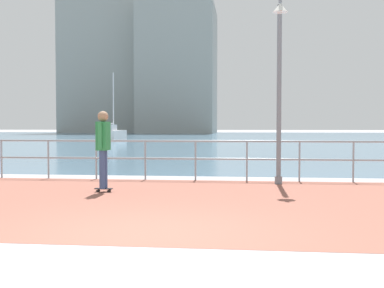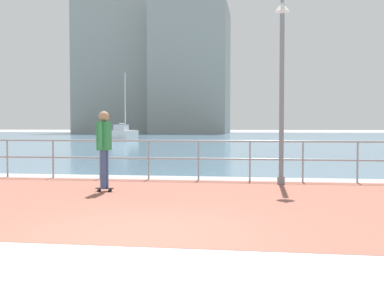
{
  "view_description": "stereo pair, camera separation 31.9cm",
  "coord_description": "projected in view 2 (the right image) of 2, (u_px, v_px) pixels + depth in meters",
  "views": [
    {
      "loc": [
        1.31,
        -6.36,
        1.51
      ],
      "look_at": [
        0.19,
        3.92,
        1.1
      ],
      "focal_mm": 44.37,
      "sensor_mm": 36.0,
      "label": 1
    },
    {
      "loc": [
        1.63,
        -6.32,
        1.51
      ],
      "look_at": [
        0.19,
        3.92,
        1.1
      ],
      "focal_mm": 44.37,
      "sensor_mm": 36.0,
      "label": 2
    }
  ],
  "objects": [
    {
      "name": "brick_paving",
      "position": [
        176.0,
        201.0,
        9.45
      ],
      "size": [
        28.0,
        7.19,
        0.01
      ],
      "primitive_type": "cube",
      "color": "#935647",
      "rests_on": "ground"
    },
    {
      "name": "ground",
      "position": [
        242.0,
        141.0,
        46.12
      ],
      "size": [
        220.0,
        220.0,
        0.0
      ],
      "primitive_type": "plane",
      "color": "#9E9EA3"
    },
    {
      "name": "tower_concrete",
      "position": [
        122.0,
        38.0,
        100.31
      ],
      "size": [
        17.24,
        14.82,
        41.81
      ],
      "color": "#939993",
      "rests_on": "ground"
    },
    {
      "name": "harbor_water",
      "position": [
        245.0,
        138.0,
        57.53
      ],
      "size": [
        180.0,
        88.0,
        0.0
      ],
      "primitive_type": "cube",
      "color": "slate",
      "rests_on": "ground"
    },
    {
      "name": "waterfront_railing",
      "position": [
        198.0,
        153.0,
        12.98
      ],
      "size": [
        25.25,
        0.06,
        1.11
      ],
      "color": "#8C99A3",
      "rests_on": "ground"
    },
    {
      "name": "tower_beige",
      "position": [
        192.0,
        70.0,
        93.43
      ],
      "size": [
        14.34,
        15.93,
        26.58
      ],
      "color": "#939993",
      "rests_on": "ground"
    },
    {
      "name": "skateboarder",
      "position": [
        104.0,
        143.0,
        10.7
      ],
      "size": [
        0.4,
        0.55,
        1.83
      ],
      "color": "black",
      "rests_on": "ground"
    },
    {
      "name": "lamppost",
      "position": [
        282.0,
        71.0,
        11.83
      ],
      "size": [
        0.36,
        0.82,
        5.16
      ],
      "color": "slate",
      "rests_on": "ground"
    },
    {
      "name": "sailboat_ivory",
      "position": [
        125.0,
        134.0,
        46.82
      ],
      "size": [
        1.48,
        4.77,
        6.7
      ],
      "color": "white",
      "rests_on": "ground"
    }
  ]
}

